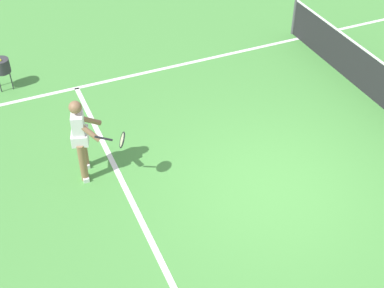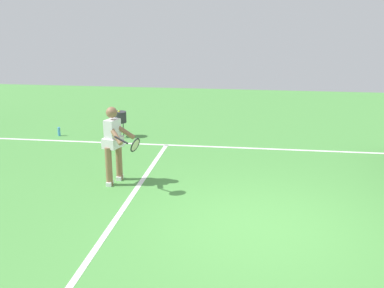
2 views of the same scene
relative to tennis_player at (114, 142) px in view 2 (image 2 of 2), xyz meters
name	(u,v)px [view 2 (image 2 of 2)]	position (x,y,z in m)	size (l,w,h in m)	color
ground_plane	(260,226)	(1.60, 2.88, -0.85)	(26.57, 26.57, 0.00)	#4C9342
service_line_marking	(117,217)	(1.60, 0.50, -0.84)	(8.79, 0.10, 0.01)	white
sideline_left_marking	(260,149)	(-2.80, 2.88, -0.84)	(0.10, 18.44, 0.01)	white
tennis_player	(114,142)	(0.00, 0.00, 0.00)	(0.96, 0.88, 1.55)	#8C6647
ball_hopper	(120,117)	(-3.43, -0.90, -0.30)	(0.36, 0.36, 0.74)	#333338
water_bottle	(59,132)	(-3.29, -2.60, -0.73)	(0.07, 0.07, 0.24)	#4C9EE5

